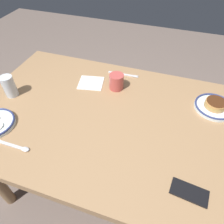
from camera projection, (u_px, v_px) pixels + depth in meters
name	position (u px, v px, depth m)	size (l,w,h in m)	color
ground_plane	(108.00, 180.00, 1.63)	(6.00, 6.00, 0.00)	#706057
dining_table	(106.00, 126.00, 1.17)	(1.46, 0.96, 0.73)	#9F7851
plate_near_main	(215.00, 106.00, 1.13)	(0.21, 0.21, 0.05)	white
coffee_mug	(116.00, 81.00, 1.24)	(0.10, 0.11, 0.09)	#BF4C47
drinking_glass	(10.00, 87.00, 1.19)	(0.07, 0.07, 0.13)	silver
cell_phone	(189.00, 192.00, 0.81)	(0.14, 0.07, 0.01)	black
paper_napkin	(91.00, 83.00, 1.30)	(0.15, 0.14, 0.00)	white
fork_near	(123.00, 74.00, 1.37)	(0.20, 0.02, 0.01)	silver
tea_spoon	(16.00, 146.00, 0.96)	(0.20, 0.03, 0.01)	silver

